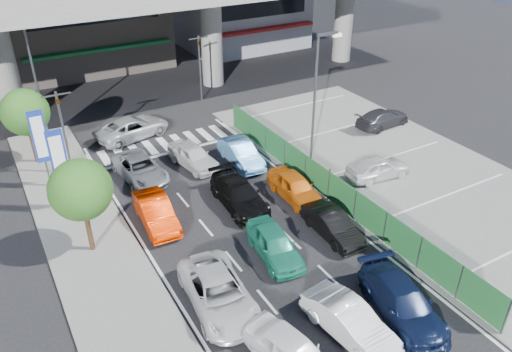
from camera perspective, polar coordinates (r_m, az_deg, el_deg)
ground at (r=23.90m, az=0.84°, el=-8.48°), size 120.00×120.00×0.00m
parking_lot at (r=31.16m, az=16.55°, el=0.25°), size 12.00×28.00×0.06m
sidewalk_left at (r=25.05m, az=-18.12°, el=-8.00°), size 4.00×30.00×0.12m
fence_run at (r=26.61m, az=9.61°, el=-2.11°), size 0.16×22.00×1.80m
traffic_light_left at (r=30.27m, az=-21.51°, el=6.73°), size 1.60×1.24×5.20m
traffic_light_right at (r=39.67m, az=-6.53°, el=13.91°), size 1.60×1.24×5.20m
street_lamp_right at (r=29.48m, az=7.05°, el=9.79°), size 1.65×0.22×8.00m
street_lamp_left at (r=35.63m, az=-23.83°, el=11.08°), size 1.65×0.22×8.00m
signboard_near at (r=26.87m, az=-21.60°, el=1.70°), size 0.80×0.14×4.70m
signboard_far at (r=29.55m, az=-23.45°, el=3.89°), size 0.80×0.14×4.70m
tree_near at (r=23.23m, az=-19.41°, el=-1.51°), size 2.80×2.80×4.80m
tree_far at (r=32.65m, az=-24.89°, el=6.61°), size 2.80×2.80×4.80m
hatch_white_back_mid at (r=19.98m, az=10.65°, el=-16.00°), size 1.98×4.29×1.36m
minivan_navy_back at (r=21.16m, az=16.40°, el=-13.67°), size 2.89×5.06×1.38m
sedan_white_mid_left at (r=20.80m, az=-4.31°, el=-13.14°), size 2.76×5.15×1.37m
taxi_teal_mid at (r=23.17m, az=2.14°, el=-7.79°), size 2.09×4.17×1.36m
hatch_black_mid_right at (r=24.74m, az=8.74°, el=-5.53°), size 1.48×3.88×1.26m
taxi_orange_left at (r=25.73m, az=-11.38°, el=-4.09°), size 1.72×4.27×1.38m
sedan_black_mid at (r=26.65m, az=-1.95°, el=-2.13°), size 2.20×4.86×1.38m
taxi_orange_right at (r=27.38m, az=4.47°, el=-1.26°), size 1.73×4.09×1.38m
wagon_silver_front_left at (r=29.92m, az=-13.11°, el=0.81°), size 2.54×4.81×1.29m
sedan_white_front_mid at (r=30.72m, az=-7.20°, el=2.31°), size 2.30×4.27×1.38m
kei_truck_front_right at (r=30.77m, az=-1.74°, el=2.60°), size 1.65×4.25×1.38m
crossing_wagon_silver at (r=35.13m, az=-13.95°, el=5.37°), size 5.53×3.55×1.42m
parked_sedan_white at (r=29.96m, az=13.76°, el=0.93°), size 4.01×1.95×1.32m
parked_sedan_dgrey at (r=36.77m, az=14.28°, el=6.43°), size 4.45×2.13×1.25m
traffic_cone at (r=29.43m, az=8.42°, el=0.32°), size 0.43×0.43×0.75m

